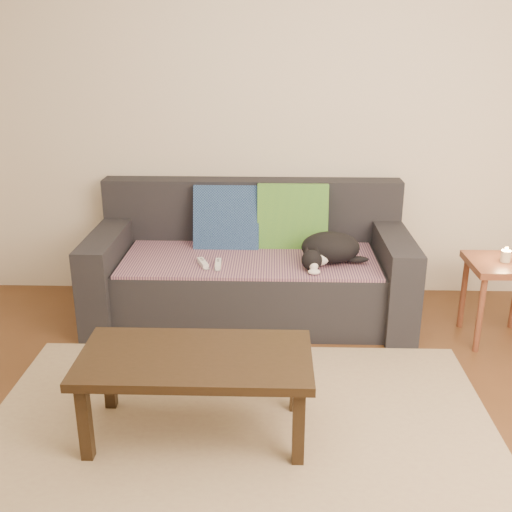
# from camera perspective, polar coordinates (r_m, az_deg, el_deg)

# --- Properties ---
(ground) EXTENTS (4.50, 4.50, 0.00)m
(ground) POSITION_cam_1_polar(r_m,az_deg,el_deg) (2.86, -1.84, -18.84)
(ground) COLOR brown
(ground) RESTS_ON ground
(back_wall) EXTENTS (4.50, 0.04, 2.60)m
(back_wall) POSITION_cam_1_polar(r_m,az_deg,el_deg) (4.26, -0.35, 13.26)
(back_wall) COLOR beige
(back_wall) RESTS_ON ground
(sofa) EXTENTS (2.10, 0.94, 0.87)m
(sofa) POSITION_cam_1_polar(r_m,az_deg,el_deg) (4.08, -0.54, -1.41)
(sofa) COLOR #232328
(sofa) RESTS_ON ground
(throw_blanket) EXTENTS (1.66, 0.74, 0.02)m
(throw_blanket) POSITION_cam_1_polar(r_m,az_deg,el_deg) (3.95, -0.60, -0.25)
(throw_blanket) COLOR #3C2749
(throw_blanket) RESTS_ON sofa
(cushion_navy) EXTENTS (0.45, 0.24, 0.46)m
(cushion_navy) POSITION_cam_1_polar(r_m,az_deg,el_deg) (4.15, -2.82, 3.60)
(cushion_navy) COLOR #11234A
(cushion_navy) RESTS_ON throw_blanket
(cushion_green) EXTENTS (0.48, 0.19, 0.49)m
(cushion_green) POSITION_cam_1_polar(r_m,az_deg,el_deg) (4.14, 3.49, 3.54)
(cushion_green) COLOR #0B4C34
(cushion_green) RESTS_ON throw_blanket
(cat) EXTENTS (0.46, 0.43, 0.20)m
(cat) POSITION_cam_1_polar(r_m,az_deg,el_deg) (3.85, 6.98, 0.69)
(cat) COLOR black
(cat) RESTS_ON throw_blanket
(wii_remote_a) EXTENTS (0.09, 0.15, 0.03)m
(wii_remote_a) POSITION_cam_1_polar(r_m,az_deg,el_deg) (3.82, -5.07, -0.68)
(wii_remote_a) COLOR white
(wii_remote_a) RESTS_ON throw_blanket
(wii_remote_b) EXTENTS (0.04, 0.15, 0.03)m
(wii_remote_b) POSITION_cam_1_polar(r_m,az_deg,el_deg) (3.79, -3.62, -0.77)
(wii_remote_b) COLOR white
(wii_remote_b) RESTS_ON throw_blanket
(side_table) EXTENTS (0.42, 0.42, 0.52)m
(side_table) POSITION_cam_1_polar(r_m,az_deg,el_deg) (3.97, 22.44, -1.73)
(side_table) COLOR brown
(side_table) RESTS_ON ground
(candle) EXTENTS (0.06, 0.06, 0.09)m
(candle) POSITION_cam_1_polar(r_m,az_deg,el_deg) (3.92, 22.68, 0.03)
(candle) COLOR beige
(candle) RESTS_ON side_table
(rug) EXTENTS (2.50, 1.80, 0.01)m
(rug) POSITION_cam_1_polar(r_m,az_deg,el_deg) (2.97, -1.66, -16.94)
(rug) COLOR tan
(rug) RESTS_ON ground
(coffee_table) EXTENTS (1.07, 0.54, 0.43)m
(coffee_table) POSITION_cam_1_polar(r_m,az_deg,el_deg) (2.82, -5.78, -10.33)
(coffee_table) COLOR black
(coffee_table) RESTS_ON rug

